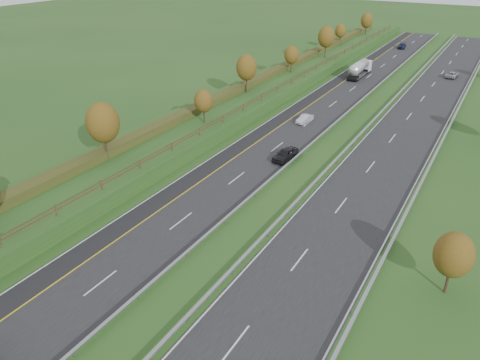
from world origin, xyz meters
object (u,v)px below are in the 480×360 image
object	(u,v)px
road_tanker	(360,68)
car_small_far	(402,46)
car_oncoming	(452,75)
car_silver_mid	(305,119)
car_dark_near	(285,154)

from	to	relation	value
road_tanker	car_small_far	world-z (taller)	road_tanker
car_small_far	car_oncoming	world-z (taller)	car_small_far
road_tanker	car_small_far	size ratio (longest dim) A/B	2.32
car_silver_mid	car_oncoming	xyz separation A→B (m)	(17.15, 44.16, 0.01)
road_tanker	car_silver_mid	size ratio (longest dim) A/B	2.86
road_tanker	car_dark_near	size ratio (longest dim) A/B	2.35
road_tanker	car_small_far	distance (m)	37.50
road_tanker	car_dark_near	xyz separation A→B (m)	(4.94, -50.33, -1.01)
road_tanker	car_silver_mid	bearing A→B (deg)	-87.83
car_silver_mid	car_oncoming	world-z (taller)	car_oncoming
car_dark_near	car_small_far	xyz separation A→B (m)	(-3.83, 87.79, -0.11)
car_silver_mid	car_oncoming	distance (m)	47.37
car_silver_mid	car_oncoming	size ratio (longest dim) A/B	0.83
car_dark_near	car_silver_mid	xyz separation A→B (m)	(-3.62, 15.53, -0.17)
car_oncoming	road_tanker	bearing A→B (deg)	33.08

